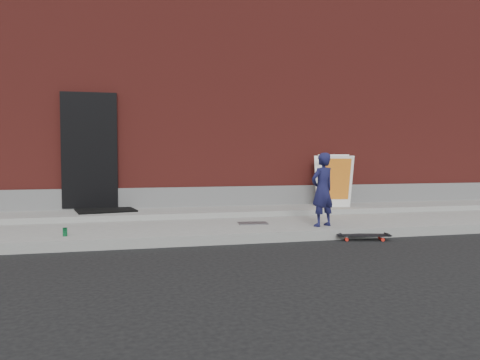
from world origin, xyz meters
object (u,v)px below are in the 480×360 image
object	(u,v)px
skateboard	(363,236)
soda_can	(65,232)
pizza_sign	(334,180)
child	(322,190)

from	to	relation	value
skateboard	soda_can	bearing A→B (deg)	173.19
pizza_sign	soda_can	size ratio (longest dim) A/B	8.93
child	pizza_sign	xyz separation A→B (m)	(1.05, 1.86, 0.04)
child	soda_can	bearing A→B (deg)	-20.21
child	skateboard	distance (m)	0.98
child	skateboard	bearing A→B (deg)	107.45
child	pizza_sign	distance (m)	2.14
skateboard	soda_can	size ratio (longest dim) A/B	6.75
pizza_sign	child	bearing A→B (deg)	-119.43
skateboard	soda_can	distance (m)	4.43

